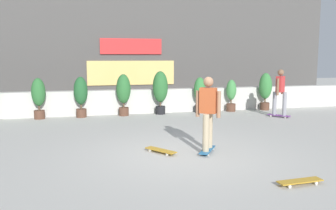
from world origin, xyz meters
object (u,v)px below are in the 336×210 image
potted_plant_3 (123,92)px  potted_plant_7 (265,89)px  potted_plant_2 (81,94)px  potted_plant_4 (160,89)px  skater_far_left (208,111)px  potted_plant_5 (200,93)px  potted_plant_1 (39,96)px  skateboard_aside (161,150)px  skateboard_near_camera (300,181)px  potted_plant_6 (231,94)px  skater_by_wall_left (280,91)px

potted_plant_3 → potted_plant_7: size_ratio=1.01×
potted_plant_2 → potted_plant_7: bearing=0.0°
potted_plant_4 → skater_far_left: 5.52m
potted_plant_7 → potted_plant_4: bearing=180.0°
potted_plant_5 → skater_far_left: 5.79m
potted_plant_4 → potted_plant_7: bearing=0.0°
potted_plant_5 → potted_plant_4: bearing=180.0°
potted_plant_2 → potted_plant_5: (4.42, 0.00, -0.06)m
potted_plant_1 → potted_plant_7: size_ratio=0.95×
potted_plant_3 → skateboard_aside: size_ratio=1.96×
potted_plant_3 → potted_plant_4: size_ratio=0.94×
potted_plant_2 → potted_plant_3: (1.51, 0.00, 0.05)m
skateboard_aside → potted_plant_7: bearing=43.7°
potted_plant_2 → skateboard_near_camera: potted_plant_2 is taller
potted_plant_3 → potted_plant_5: bearing=0.0°
skateboard_aside → potted_plant_5: bearing=62.5°
potted_plant_6 → skater_by_wall_left: bearing=-57.4°
potted_plant_7 → skater_far_left: (-4.52, -5.52, 0.08)m
potted_plant_2 → potted_plant_5: size_ratio=1.06×
skater_far_left → skateboard_aside: skater_far_left is taller
potted_plant_5 → skateboard_near_camera: potted_plant_5 is taller
potted_plant_1 → potted_plant_3: bearing=0.0°
potted_plant_5 → skater_far_left: (-1.73, -5.52, 0.17)m
potted_plant_3 → skateboard_near_camera: 8.08m
potted_plant_3 → skateboard_aside: bearing=-88.2°
skater_by_wall_left → skateboard_near_camera: size_ratio=2.09×
potted_plant_1 → potted_plant_3: (2.91, 0.00, 0.07)m
potted_plant_7 → potted_plant_2: bearing=-180.0°
potted_plant_2 → potted_plant_3: 1.51m
potted_plant_1 → potted_plant_2: bearing=0.0°
potted_plant_2 → potted_plant_4: potted_plant_4 is taller
potted_plant_4 → skateboard_aside: size_ratio=2.08×
potted_plant_3 → potted_plant_5: potted_plant_3 is taller
potted_plant_3 → skateboard_near_camera: bearing=-75.7°
potted_plant_3 → potted_plant_6: 4.23m
potted_plant_7 → skateboard_near_camera: 8.67m
skater_by_wall_left → skateboard_near_camera: bearing=-118.6°
potted_plant_1 → potted_plant_5: potted_plant_1 is taller
skater_far_left → potted_plant_2: bearing=116.0°
potted_plant_2 → potted_plant_7: (7.21, 0.00, 0.04)m
potted_plant_7 → skateboard_aside: (-5.54, -5.29, -0.80)m
potted_plant_3 → skateboard_aside: 5.36m
potted_plant_3 → potted_plant_7: 5.70m
potted_plant_4 → potted_plant_7: size_ratio=1.08×
skater_by_wall_left → potted_plant_1: bearing=168.3°
potted_plant_3 → skater_by_wall_left: 5.57m
potted_plant_3 → skateboard_near_camera: (1.98, -7.79, -0.82)m
skateboard_aside → skater_far_left: bearing=-12.5°
skater_far_left → skateboard_aside: (-1.02, 0.23, -0.88)m
potted_plant_5 → skater_by_wall_left: 2.94m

